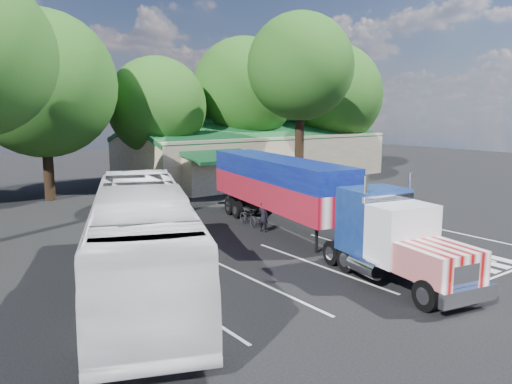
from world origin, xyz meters
TOP-DOWN VIEW (x-y plane):
  - ground at (0.00, 0.00)m, footprint 120.00×120.00m
  - event_hall at (13.74, 17.81)m, footprint 24.20×14.12m
  - tree_row_c at (-5.00, 16.20)m, footprint 10.00×10.00m
  - tree_row_d at (4.00, 17.50)m, footprint 8.00×8.00m
  - tree_row_e at (13.00, 18.00)m, footprint 9.60×9.60m
  - tree_row_f at (23.00, 16.80)m, footprint 10.40×10.40m
  - tree_near_right at (11.50, 8.50)m, footprint 8.00×8.00m
  - semi_truck at (2.28, -2.18)m, footprint 5.85×19.11m
  - woman at (1.61, 0.00)m, footprint 0.56×0.69m
  - bicycle at (1.80, 1.67)m, footprint 0.87×1.88m
  - tour_bus at (-7.00, -4.34)m, footprint 7.97×13.72m
  - silver_sedan at (12.00, 12.69)m, footprint 4.03×3.09m

SIDE VIEW (x-z plane):
  - ground at x=0.00m, z-range 0.00..0.00m
  - bicycle at x=1.80m, z-range 0.00..0.95m
  - silver_sedan at x=12.00m, z-range 0.00..1.27m
  - woman at x=1.61m, z-range 0.00..1.62m
  - tour_bus at x=-7.00m, z-range 0.00..3.76m
  - event_hall at x=13.74m, z-range -0.56..4.99m
  - semi_truck at x=2.28m, z-range 0.26..4.24m
  - tree_row_d at x=4.00m, z-range 1.28..11.88m
  - tree_row_f at x=23.00m, z-range 1.29..14.29m
  - tree_row_c at x=-5.00m, z-range 1.51..14.56m
  - tree_row_e at x=13.00m, z-range 1.64..14.54m
  - tree_near_right at x=11.50m, z-range 2.71..16.21m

